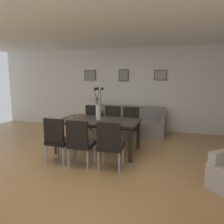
% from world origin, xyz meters
% --- Properties ---
extents(ground_plane, '(9.00, 9.00, 0.00)m').
position_xyz_m(ground_plane, '(0.00, 0.00, 0.00)').
color(ground_plane, '#A87A47').
extents(back_wall_panel, '(9.00, 0.10, 2.60)m').
position_xyz_m(back_wall_panel, '(0.00, 3.25, 1.30)').
color(back_wall_panel, silver).
rests_on(back_wall_panel, ground).
extents(ceiling_panel, '(9.00, 7.20, 0.08)m').
position_xyz_m(ceiling_panel, '(0.00, 0.40, 2.64)').
color(ceiling_panel, white).
extents(dining_table, '(1.80, 0.99, 0.74)m').
position_xyz_m(dining_table, '(-0.02, 0.85, 0.67)').
color(dining_table, black).
rests_on(dining_table, ground).
extents(dining_chair_near_left, '(0.46, 0.46, 0.92)m').
position_xyz_m(dining_chair_near_left, '(-0.55, -0.03, 0.51)').
color(dining_chair_near_left, black).
rests_on(dining_chair_near_left, ground).
extents(dining_chair_near_right, '(0.47, 0.47, 0.92)m').
position_xyz_m(dining_chair_near_right, '(-0.56, 1.77, 0.51)').
color(dining_chair_near_right, black).
rests_on(dining_chair_near_right, ground).
extents(dining_chair_far_left, '(0.45, 0.45, 0.92)m').
position_xyz_m(dining_chair_far_left, '(-0.05, -0.08, 0.51)').
color(dining_chair_far_left, black).
rests_on(dining_chair_far_left, ground).
extents(dining_chair_far_right, '(0.45, 0.45, 0.92)m').
position_xyz_m(dining_chair_far_right, '(0.00, 1.78, 0.51)').
color(dining_chair_far_right, black).
rests_on(dining_chair_far_right, ground).
extents(dining_chair_mid_left, '(0.47, 0.47, 0.92)m').
position_xyz_m(dining_chair_mid_left, '(0.53, -0.04, 0.51)').
color(dining_chair_mid_left, black).
rests_on(dining_chair_mid_left, ground).
extents(dining_chair_mid_right, '(0.46, 0.46, 0.92)m').
position_xyz_m(dining_chair_mid_right, '(0.52, 1.76, 0.51)').
color(dining_chair_mid_right, black).
rests_on(dining_chair_mid_right, ground).
extents(centerpiece_vase, '(0.21, 0.23, 0.73)m').
position_xyz_m(centerpiece_vase, '(-0.02, 0.85, 1.02)').
color(centerpiece_vase, silver).
rests_on(centerpiece_vase, dining_table).
extents(placemat_near_left, '(0.32, 0.32, 0.01)m').
position_xyz_m(placemat_near_left, '(-0.56, 0.63, 0.74)').
color(placemat_near_left, '#4C4742').
rests_on(placemat_near_left, dining_table).
extents(bowl_near_left, '(0.17, 0.17, 0.07)m').
position_xyz_m(bowl_near_left, '(-0.56, 0.63, 0.78)').
color(bowl_near_left, brown).
rests_on(bowl_near_left, dining_table).
extents(placemat_near_right, '(0.32, 0.32, 0.01)m').
position_xyz_m(placemat_near_right, '(-0.56, 1.07, 0.74)').
color(placemat_near_right, '#4C4742').
rests_on(placemat_near_right, dining_table).
extents(bowl_near_right, '(0.17, 0.17, 0.07)m').
position_xyz_m(bowl_near_right, '(-0.56, 1.07, 0.78)').
color(bowl_near_right, brown).
rests_on(bowl_near_right, dining_table).
extents(sofa, '(2.10, 0.84, 0.80)m').
position_xyz_m(sofa, '(0.31, 2.70, 0.28)').
color(sofa, gray).
rests_on(sofa, ground).
extents(side_table, '(0.36, 0.36, 0.52)m').
position_xyz_m(side_table, '(-0.78, 2.71, 0.26)').
color(side_table, '#33261E').
rests_on(side_table, ground).
extents(table_lamp, '(0.22, 0.22, 0.51)m').
position_xyz_m(table_lamp, '(-0.78, 2.71, 0.89)').
color(table_lamp, beige).
rests_on(table_lamp, side_table).
extents(framed_picture_left, '(0.41, 0.03, 0.34)m').
position_xyz_m(framed_picture_left, '(-1.18, 3.18, 1.75)').
color(framed_picture_left, '#473828').
extents(framed_picture_center, '(0.32, 0.03, 0.38)m').
position_xyz_m(framed_picture_center, '(-0.02, 3.18, 1.75)').
color(framed_picture_center, '#473828').
extents(framed_picture_right, '(0.38, 0.03, 0.31)m').
position_xyz_m(framed_picture_right, '(1.13, 3.18, 1.75)').
color(framed_picture_right, '#473828').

